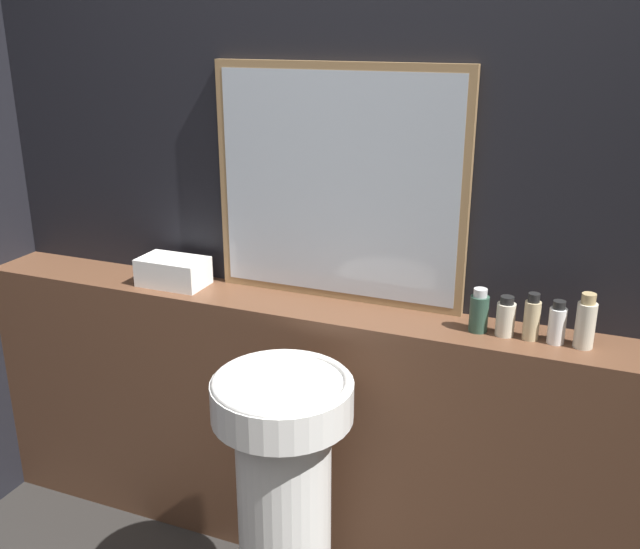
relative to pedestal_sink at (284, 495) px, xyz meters
The scene contains 10 objects.
wall_back 0.93m from the pedestal_sink, 86.44° to the left, with size 8.00×0.06×2.50m.
vanity_counter 0.40m from the pedestal_sink, 85.11° to the left, with size 2.73×0.24×0.94m.
pedestal_sink is the anchor object (origin of this frame).
mirror 0.96m from the pedestal_sink, 93.15° to the left, with size 0.84×0.03×0.76m.
towel_stack 0.87m from the pedestal_sink, 146.54° to the left, with size 0.23×0.14×0.10m.
shampoo_bottle 0.79m from the pedestal_sink, 40.85° to the left, with size 0.06×0.06×0.13m.
conditioner_bottle 0.83m from the pedestal_sink, 36.48° to the left, with size 0.05×0.05×0.12m.
lotion_bottle 0.89m from the pedestal_sink, 33.06° to the left, with size 0.05×0.05×0.14m.
body_wash_bottle 0.93m from the pedestal_sink, 30.26° to the left, with size 0.05×0.05×0.13m.
hand_soap_bottle 1.00m from the pedestal_sink, 27.74° to the left, with size 0.06×0.06×0.16m.
Camera 1 is at (0.72, -0.56, 1.80)m, focal length 40.00 mm.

